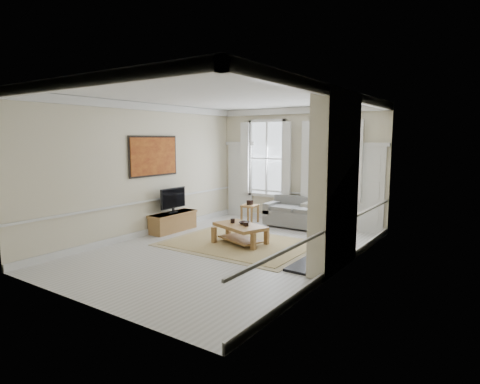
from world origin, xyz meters
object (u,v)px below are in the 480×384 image
Objects in this scene: sofa at (299,215)px; tv_stand at (173,222)px; coffee_table at (240,228)px; side_table at (250,208)px.

tv_stand is at bearing -137.80° from sofa.
coffee_table is (-0.33, -2.49, 0.04)m from sofa.
sofa is 2.52m from coffee_table.
side_table is (-1.51, -0.24, 0.07)m from sofa.
sofa is at bearing 42.20° from tv_stand.
coffee_table is at bearing -62.43° from side_table.
coffee_table is (1.18, -2.25, -0.03)m from side_table.
tv_stand is (-1.11, -2.13, -0.17)m from side_table.
side_table is 0.37× the size of coffee_table.
side_table reaches higher than coffee_table.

